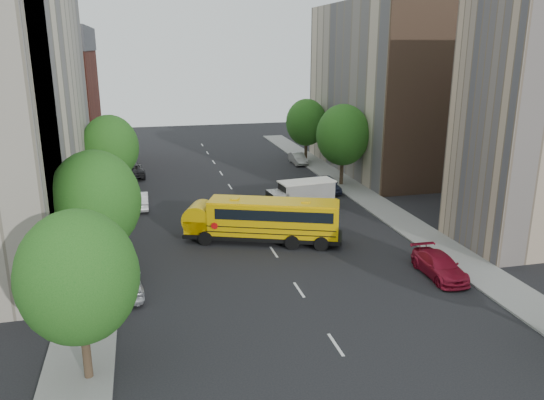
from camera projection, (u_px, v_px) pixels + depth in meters
name	position (u px, v px, depth m)	size (l,w,h in m)	color
ground	(267.00, 242.00, 37.87)	(120.00, 120.00, 0.00)	black
sidewalk_left	(103.00, 231.00, 39.87)	(3.00, 80.00, 0.12)	slate
sidewalk_right	(385.00, 210.00, 45.15)	(3.00, 80.00, 0.12)	slate
lane_markings	(241.00, 203.00, 47.19)	(0.15, 64.00, 0.01)	silver
building_left_redbrick	(48.00, 112.00, 58.03)	(10.00, 15.00, 13.00)	maroon
building_right_near	(544.00, 123.00, 35.43)	(10.00, 7.00, 17.00)	tan
building_right_far	(384.00, 89.00, 58.14)	(10.00, 22.00, 18.00)	beige
building_right_sidewall	(437.00, 98.00, 47.88)	(10.10, 0.30, 18.00)	brown
street_tree_0	(78.00, 277.00, 20.99)	(4.80, 4.80, 7.41)	#38281C
street_tree_1	(96.00, 201.00, 30.23)	(5.12, 5.12, 7.90)	#38281C
street_tree_2	(110.00, 147.00, 47.05)	(4.99, 4.99, 7.71)	#38281C
street_tree_4	(343.00, 135.00, 52.03)	(5.25, 5.25, 8.10)	#38281C
street_tree_5	(306.00, 122.00, 63.33)	(4.86, 4.86, 7.51)	#38281C
school_bus	(262.00, 218.00, 37.48)	(11.31, 6.40, 3.15)	black
safari_truck	(302.00, 195.00, 45.00)	(6.08, 2.85, 2.51)	black
parked_car_0	(126.00, 282.00, 29.72)	(1.76, 4.38, 1.49)	#AFB0B6
parked_car_1	(139.00, 200.00, 45.64)	(1.53, 4.37, 1.44)	white
parked_car_2	(131.00, 170.00, 56.69)	(2.54, 5.52, 1.53)	black
parked_car_3	(439.00, 266.00, 32.05)	(1.92, 4.72, 1.37)	maroon
parked_car_4	(327.00, 184.00, 50.84)	(1.74, 4.32, 1.47)	#323958
parked_car_5	(298.00, 159.00, 62.81)	(1.40, 4.01, 1.32)	gray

